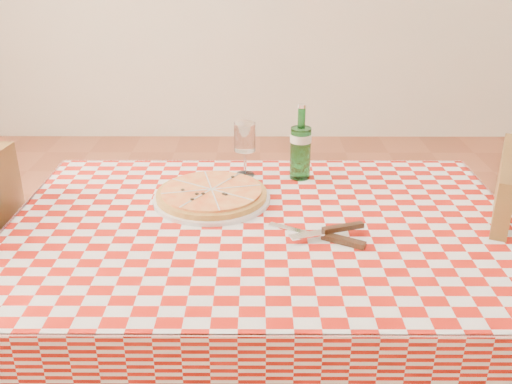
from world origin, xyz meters
TOP-DOWN VIEW (x-y plane):
  - dining_table at (0.00, 0.00)m, footprint 1.20×0.80m
  - tablecloth at (0.00, 0.00)m, footprint 1.30×0.90m
  - pizza_plate at (-0.14, 0.14)m, footprint 0.39×0.39m
  - water_bottle at (0.11, 0.31)m, footprint 0.09×0.09m
  - wine_glass at (-0.05, 0.32)m, footprint 0.08×0.08m
  - cutlery at (0.14, -0.08)m, footprint 0.27×0.23m

SIDE VIEW (x-z plane):
  - dining_table at x=0.00m, z-range 0.28..1.03m
  - tablecloth at x=0.00m, z-range 0.75..0.76m
  - cutlery at x=0.14m, z-range 0.76..0.79m
  - pizza_plate at x=-0.14m, z-range 0.76..0.80m
  - wine_glass at x=-0.05m, z-range 0.76..0.92m
  - water_bottle at x=0.11m, z-range 0.76..0.99m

